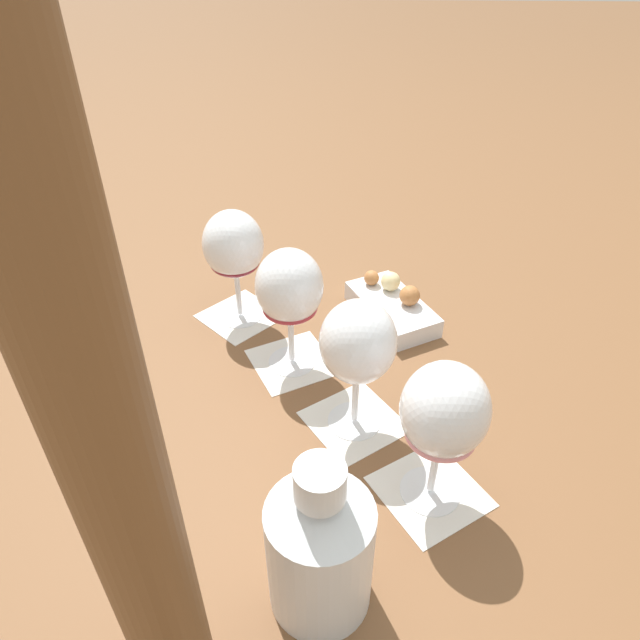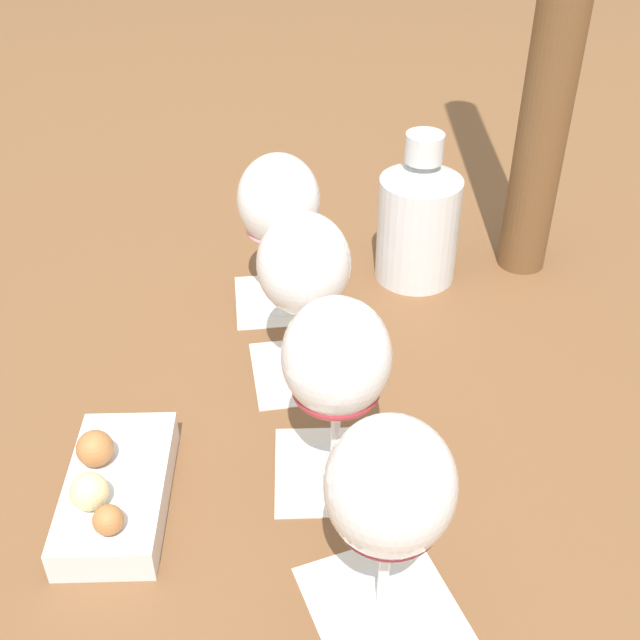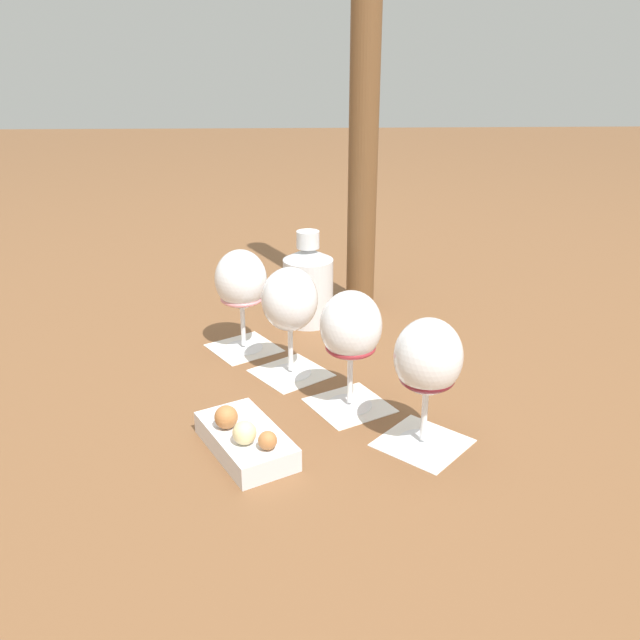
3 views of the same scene
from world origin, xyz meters
name	(u,v)px [view 3 (image 3 of 3)]	position (x,y,z in m)	size (l,w,h in m)	color
ground_plane	(319,390)	(0.00, 0.00, 0.00)	(8.00, 8.00, 0.00)	brown
tasting_card_0	(244,348)	(-0.18, -0.14, 0.00)	(0.16, 0.16, 0.00)	silver
tasting_card_1	(291,373)	(-0.06, -0.05, 0.00)	(0.16, 0.16, 0.00)	silver
tasting_card_2	(350,405)	(0.06, 0.05, 0.00)	(0.16, 0.16, 0.00)	silver
tasting_card_3	(423,443)	(0.17, 0.15, 0.00)	(0.16, 0.16, 0.00)	silver
wine_glass_0	(241,283)	(-0.18, -0.14, 0.13)	(0.10, 0.10, 0.20)	white
wine_glass_1	(290,304)	(-0.06, -0.05, 0.13)	(0.10, 0.10, 0.20)	white
wine_glass_2	(351,330)	(0.06, 0.05, 0.13)	(0.10, 0.10, 0.20)	white
wine_glass_3	(428,362)	(0.17, 0.15, 0.13)	(0.10, 0.10, 0.20)	white
ceramic_vase	(308,284)	(-0.31, -0.01, 0.09)	(0.10, 0.10, 0.20)	silver
snack_dish	(245,439)	(0.19, -0.11, 0.02)	(0.20, 0.16, 0.07)	silver
umbrella_pole	(365,90)	(-0.40, 0.11, 0.46)	(0.06, 0.06, 0.93)	brown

